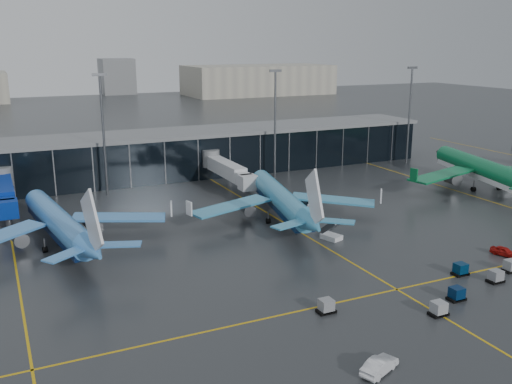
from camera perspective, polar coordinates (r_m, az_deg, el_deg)
name	(u,v)px	position (r m, az deg, el deg)	size (l,w,h in m)	color
ground	(277,263)	(84.65, 2.13, -7.10)	(600.00, 600.00, 0.00)	#282B2D
terminal_pier	(160,155)	(139.12, -9.63, 3.70)	(142.00, 17.00, 10.70)	black
jet_bridges	(5,192)	(115.94, -23.82, 0.01)	(94.00, 27.50, 7.20)	#595B60
flood_masts	(195,125)	(127.89, -6.14, 6.69)	(203.00, 0.50, 25.50)	#595B60
distant_hangars	(145,82)	(351.35, -11.08, 10.71)	(260.00, 71.00, 22.00)	#B2AD99
taxi_lines	(301,233)	(97.89, 4.50, -4.07)	(220.00, 120.00, 0.02)	gold
airliner_arkefly	(57,208)	(95.10, -19.29, -1.47)	(35.96, 40.96, 12.59)	#4189D6
airliner_klm_near	(281,186)	(103.39, 2.48, 0.64)	(36.23, 41.26, 12.68)	#3A93BF
airliner_aer_lingus	(484,157)	(135.16, 21.81, 3.24)	(40.26, 45.85, 14.09)	#0D7240
baggage_carts	(451,286)	(79.30, 18.93, -8.89)	(32.64, 9.64, 1.70)	black
mobile_airstair	(331,235)	(95.03, 7.55, -4.26)	(3.10, 3.73, 3.45)	white
service_van_red	(504,251)	(94.98, 23.56, -5.46)	(1.63, 4.04, 1.38)	#A9110D
service_van_white	(380,365)	(59.59, 12.25, -16.59)	(1.68, 4.83, 1.59)	silver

